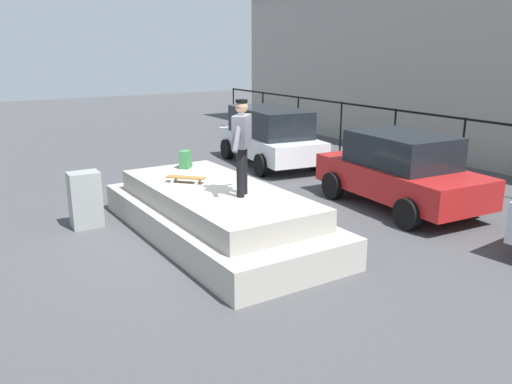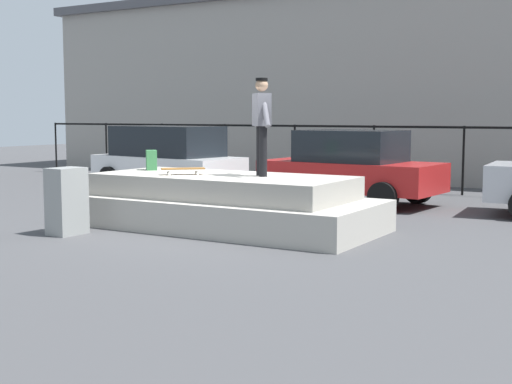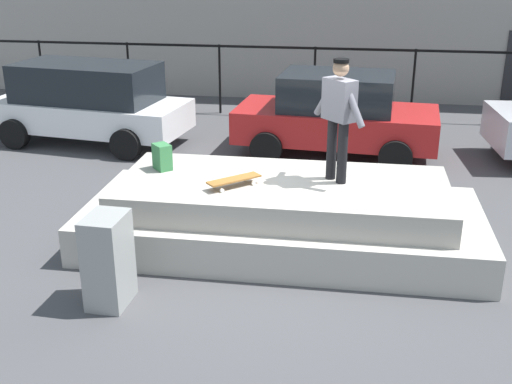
{
  "view_description": "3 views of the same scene",
  "coord_description": "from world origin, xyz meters",
  "px_view_note": "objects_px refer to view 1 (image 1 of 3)",
  "views": [
    {
      "loc": [
        8.61,
        -4.31,
        3.53
      ],
      "look_at": [
        -0.45,
        1.49,
        0.56
      ],
      "focal_mm": 37.0,
      "sensor_mm": 36.0,
      "label": 1
    },
    {
      "loc": [
        7.09,
        -10.28,
        2.02
      ],
      "look_at": [
        0.35,
        0.95,
        0.59
      ],
      "focal_mm": 49.76,
      "sensor_mm": 36.0,
      "label": 2
    },
    {
      "loc": [
        0.99,
        -8.12,
        4.04
      ],
      "look_at": [
        -0.42,
        0.95,
        0.49
      ],
      "focal_mm": 44.77,
      "sensor_mm": 36.0,
      "label": 3
    }
  ],
  "objects_px": {
    "skateboarder": "(242,140)",
    "backpack": "(186,159)",
    "car_red_sedan_mid": "(400,170)",
    "utility_box": "(85,200)",
    "skateboard": "(186,178)",
    "car_white_hatchback_near": "(270,135)"
  },
  "relations": [
    {
      "from": "skateboarder",
      "to": "skateboard",
      "type": "bearing_deg",
      "value": -161.38
    },
    {
      "from": "skateboarder",
      "to": "utility_box",
      "type": "bearing_deg",
      "value": -140.55
    },
    {
      "from": "car_red_sedan_mid",
      "to": "utility_box",
      "type": "xyz_separation_m",
      "value": [
        -2.44,
        -6.35,
        -0.28
      ]
    },
    {
      "from": "utility_box",
      "to": "backpack",
      "type": "bearing_deg",
      "value": 91.88
    },
    {
      "from": "skateboarder",
      "to": "skateboard",
      "type": "xyz_separation_m",
      "value": [
        -1.37,
        -0.46,
        -0.9
      ]
    },
    {
      "from": "skateboarder",
      "to": "car_red_sedan_mid",
      "type": "relative_size",
      "value": 0.41
    },
    {
      "from": "skateboarder",
      "to": "car_red_sedan_mid",
      "type": "xyz_separation_m",
      "value": [
        -0.14,
        4.23,
        -1.1
      ]
    },
    {
      "from": "skateboarder",
      "to": "utility_box",
      "type": "height_order",
      "value": "skateboarder"
    },
    {
      "from": "skateboarder",
      "to": "car_red_sedan_mid",
      "type": "distance_m",
      "value": 4.37
    },
    {
      "from": "skateboard",
      "to": "car_red_sedan_mid",
      "type": "distance_m",
      "value": 4.86
    },
    {
      "from": "skateboarder",
      "to": "car_red_sedan_mid",
      "type": "bearing_deg",
      "value": 91.91
    },
    {
      "from": "backpack",
      "to": "car_white_hatchback_near",
      "type": "bearing_deg",
      "value": 172.05
    },
    {
      "from": "car_white_hatchback_near",
      "to": "skateboard",
      "type": "bearing_deg",
      "value": -49.25
    },
    {
      "from": "car_white_hatchback_near",
      "to": "car_red_sedan_mid",
      "type": "distance_m",
      "value": 5.32
    },
    {
      "from": "car_red_sedan_mid",
      "to": "skateboard",
      "type": "bearing_deg",
      "value": -104.66
    },
    {
      "from": "skateboarder",
      "to": "skateboard",
      "type": "distance_m",
      "value": 1.7
    },
    {
      "from": "skateboard",
      "to": "car_white_hatchback_near",
      "type": "height_order",
      "value": "car_white_hatchback_near"
    },
    {
      "from": "skateboarder",
      "to": "backpack",
      "type": "xyz_separation_m",
      "value": [
        -2.55,
        0.09,
        -0.8
      ]
    },
    {
      "from": "skateboarder",
      "to": "backpack",
      "type": "bearing_deg",
      "value": 177.92
    },
    {
      "from": "car_red_sedan_mid",
      "to": "utility_box",
      "type": "bearing_deg",
      "value": -110.99
    },
    {
      "from": "car_white_hatchback_near",
      "to": "backpack",
      "type": "bearing_deg",
      "value": -55.23
    },
    {
      "from": "car_white_hatchback_near",
      "to": "car_red_sedan_mid",
      "type": "bearing_deg",
      "value": -0.55
    }
  ]
}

